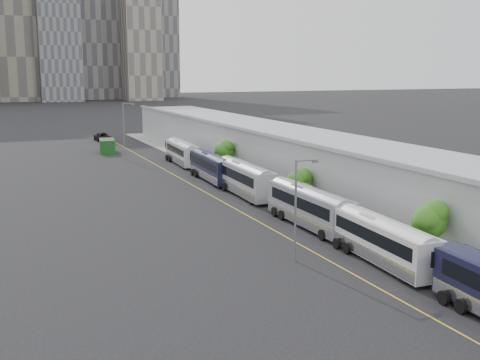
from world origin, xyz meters
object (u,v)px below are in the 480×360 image
suv (103,137)px  bus_2 (382,245)px  shipping_container (107,146)px  bus_4 (245,182)px  street_lamp_far (125,127)px  bus_3 (309,210)px  bus_6 (182,155)px  street_lamp_near (298,203)px  bus_5 (212,169)px

suv → bus_2: bearing=-88.4°
shipping_container → bus_4: bearing=-71.7°
bus_2 → street_lamp_far: street_lamp_far is taller
bus_2 → shipping_container: (-8.19, 74.78, -0.29)m
bus_3 → bus_6: bearing=89.7°
bus_6 → suv: size_ratio=2.04×
bus_3 → bus_6: bus_3 is taller
bus_2 → bus_3: bus_3 is taller
bus_4 → street_lamp_near: size_ratio=1.68×
bus_6 → street_lamp_near: 53.07m
bus_5 → street_lamp_near: street_lamp_near is taller
bus_3 → shipping_container: (-8.45, 62.39, -0.39)m
bus_2 → street_lamp_near: 7.55m
shipping_container → suv: size_ratio=0.93×
bus_6 → suv: bearing=102.1°
bus_5 → bus_6: bearing=90.2°
street_lamp_near → bus_4: bearing=76.1°
shipping_container → bus_5: bearing=-68.9°
bus_3 → street_lamp_near: street_lamp_near is taller
bus_4 → bus_5: bus_4 is taller
bus_3 → street_lamp_near: (-6.26, -9.19, 3.19)m
bus_2 → suv: 94.39m
street_lamp_near → suv: 91.11m
bus_5 → street_lamp_near: size_ratio=1.59×
bus_2 → bus_6: bearing=92.5°
bus_5 → street_lamp_far: size_ratio=1.35×
bus_4 → street_lamp_far: 37.26m
bus_5 → street_lamp_far: bearing=107.6°
street_lamp_near → street_lamp_far: (-0.77, 61.82, 0.74)m
street_lamp_near → bus_3: bearing=55.8°
bus_2 → suv: (-5.57, 94.22, -0.67)m
bus_3 → street_lamp_near: bearing=-124.0°
bus_4 → suv: size_ratio=2.20×
bus_5 → suv: bus_5 is taller
bus_2 → suv: size_ratio=2.00×
bus_3 → shipping_container: bus_3 is taller
bus_5 → street_lamp_near: (-6.04, -36.59, 3.22)m
bus_2 → street_lamp_near: size_ratio=1.53×
bus_3 → bus_4: size_ratio=0.96×
bus_2 → bus_4: bearing=92.6°
bus_5 → street_lamp_far: street_lamp_far is taller
bus_5 → bus_6: bus_5 is taller
bus_2 → street_lamp_far: (-6.76, 65.02, 4.03)m
bus_3 → bus_5: size_ratio=1.02×
suv → street_lamp_far: bearing=-94.2°
bus_3 → street_lamp_near: size_ratio=1.61×
bus_3 → shipping_container: size_ratio=2.28×
bus_3 → suv: bus_3 is taller
bus_6 → street_lamp_far: size_ratio=1.33×
street_lamp_far → suv: bearing=87.7°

